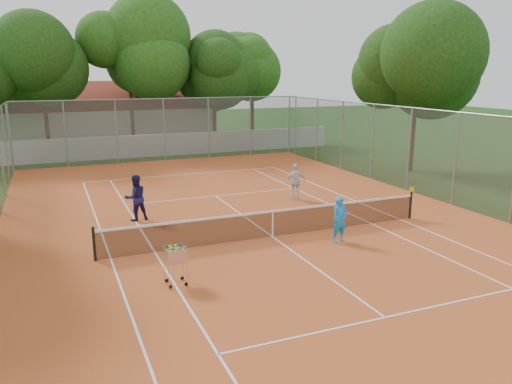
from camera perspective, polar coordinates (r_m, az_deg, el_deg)
name	(u,v)px	position (r m, az deg, el deg)	size (l,w,h in m)	color
ground	(272,237)	(17.51, 1.89, -5.20)	(120.00, 120.00, 0.00)	#15370F
court_pad	(272,237)	(17.51, 1.89, -5.17)	(18.00, 34.00, 0.02)	#C25725
court_lines	(272,237)	(17.51, 1.89, -5.13)	(10.98, 23.78, 0.01)	white
tennis_net	(273,223)	(17.36, 1.90, -3.60)	(11.88, 0.10, 0.98)	black
perimeter_fence	(273,182)	(16.98, 1.94, 1.21)	(18.00, 34.00, 4.00)	slate
boundary_wall	(159,145)	(35.12, -11.06, 5.28)	(26.00, 0.30, 1.50)	silver
clubhouse	(110,114)	(44.50, -16.35, 8.55)	(16.40, 9.00, 4.40)	beige
tropical_trees	(147,81)	(37.73, -12.30, 12.26)	(29.00, 19.00, 10.00)	#14360D
player_near	(340,220)	(16.98, 9.55, -3.15)	(0.57, 0.37, 1.56)	#1A8BE3
player_far_left	(136,198)	(19.75, -13.58, -0.65)	(0.87, 0.68, 1.79)	#191849
player_far_right	(296,182)	(22.46, 4.56, 1.17)	(0.95, 0.40, 1.63)	silver
ball_hopper	(176,264)	(13.68, -9.17, -8.17)	(0.56, 0.56, 1.16)	silver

